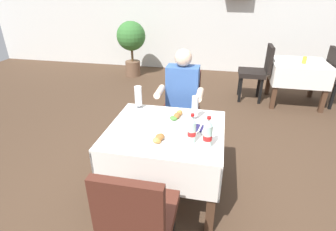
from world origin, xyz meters
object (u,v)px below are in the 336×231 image
at_px(chair_far_diner_seat, 181,107).
at_px(background_table_tumbler, 304,60).
at_px(chair_near_camera_side, 138,216).
at_px(beer_glass_middle, 138,97).
at_px(plate_near_camera, 160,140).
at_px(napkin_cutlery_set, 202,129).
at_px(plate_far_diner, 177,117).
at_px(beer_glass_left, 195,108).
at_px(seated_diner_far, 182,98).
at_px(main_dining_table, 166,145).
at_px(background_dining_table, 298,73).
at_px(cola_bottle_secondary, 208,134).
at_px(cola_bottle_primary, 192,130).
at_px(potted_plant_corner, 131,40).
at_px(background_chair_left, 258,70).

xyz_separation_m(chair_far_diner_seat, background_table_tumbler, (1.74, 1.68, 0.23)).
bearing_deg(chair_near_camera_side, beer_glass_middle, 106.62).
bearing_deg(plate_near_camera, napkin_cutlery_set, 40.74).
relative_size(chair_near_camera_side, plate_far_diner, 4.19).
bearing_deg(beer_glass_left, seated_diner_far, 111.98).
relative_size(main_dining_table, background_dining_table, 1.17).
height_order(seated_diner_far, cola_bottle_secondary, seated_diner_far).
bearing_deg(plate_near_camera, chair_near_camera_side, -89.72).
xyz_separation_m(cola_bottle_primary, background_dining_table, (1.46, 2.80, -0.30)).
xyz_separation_m(chair_far_diner_seat, background_dining_table, (1.71, 1.78, -0.02)).
height_order(cola_bottle_secondary, potted_plant_corner, potted_plant_corner).
bearing_deg(background_chair_left, chair_near_camera_side, -106.95).
height_order(chair_near_camera_side, cola_bottle_secondary, cola_bottle_secondary).
distance_m(plate_near_camera, potted_plant_corner, 4.05).
bearing_deg(beer_glass_left, background_chair_left, 70.82).
height_order(main_dining_table, plate_far_diner, plate_far_diner).
distance_m(seated_diner_far, plate_far_diner, 0.55).
bearing_deg(chair_near_camera_side, background_chair_left, 73.05).
xyz_separation_m(chair_near_camera_side, beer_glass_middle, (-0.36, 1.22, 0.29)).
bearing_deg(beer_glass_left, cola_bottle_secondary, -71.91).
distance_m(chair_far_diner_seat, plate_near_camera, 1.09).
bearing_deg(background_table_tumbler, cola_bottle_secondary, -116.26).
xyz_separation_m(plate_far_diner, potted_plant_corner, (-1.58, 3.34, 0.03)).
relative_size(seated_diner_far, background_table_tumbler, 11.45).
distance_m(napkin_cutlery_set, background_table_tumbler, 2.85).
distance_m(plate_far_diner, napkin_cutlery_set, 0.29).
height_order(napkin_cutlery_set, background_chair_left, background_chair_left).
bearing_deg(cola_bottle_secondary, seated_diner_far, 110.15).
xyz_separation_m(plate_far_diner, background_table_tumbler, (1.67, 2.33, 0.03)).
bearing_deg(plate_far_diner, plate_near_camera, -99.90).
distance_m(chair_far_diner_seat, potted_plant_corner, 3.09).
height_order(seated_diner_far, plate_far_diner, seated_diner_far).
bearing_deg(plate_near_camera, potted_plant_corner, 111.91).
bearing_deg(seated_diner_far, main_dining_table, -92.00).
xyz_separation_m(chair_near_camera_side, background_table_tumbler, (1.74, 3.38, 0.23)).
relative_size(beer_glass_left, background_table_tumbler, 2.10).
relative_size(main_dining_table, background_table_tumbler, 9.32).
relative_size(chair_near_camera_side, background_table_tumbler, 8.82).
distance_m(plate_far_diner, cola_bottle_primary, 0.42).
bearing_deg(main_dining_table, cola_bottle_primary, -34.92).
bearing_deg(chair_far_diner_seat, beer_glass_middle, -127.13).
xyz_separation_m(chair_far_diner_seat, potted_plant_corner, (-1.51, 2.69, 0.23)).
bearing_deg(beer_glass_left, background_table_tumbler, 56.66).
distance_m(background_dining_table, background_table_tumbler, 0.26).
height_order(beer_glass_middle, cola_bottle_secondary, cola_bottle_secondary).
distance_m(beer_glass_left, background_chair_left, 2.55).
relative_size(main_dining_table, potted_plant_corner, 0.87).
bearing_deg(napkin_cutlery_set, background_chair_left, 73.93).
xyz_separation_m(plate_far_diner, cola_bottle_primary, (0.18, -0.37, 0.09)).
distance_m(chair_far_diner_seat, beer_glass_middle, 0.67).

